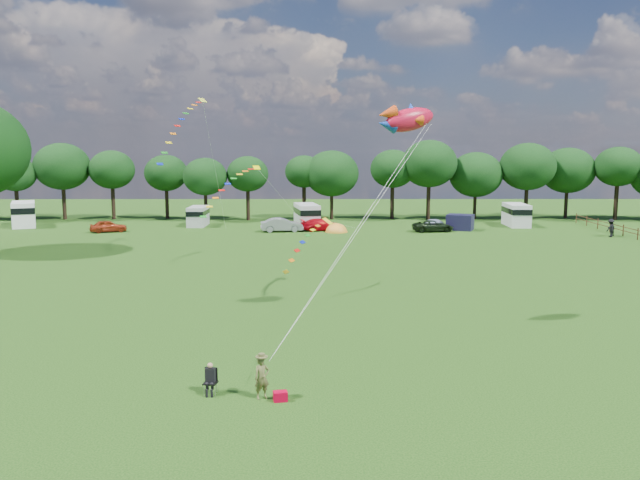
{
  "coord_description": "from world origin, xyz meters",
  "views": [
    {
      "loc": [
        -0.13,
        -25.79,
        8.82
      ],
      "look_at": [
        0.0,
        8.0,
        4.0
      ],
      "focal_mm": 35.0,
      "sensor_mm": 36.0,
      "label": 1
    }
  ],
  "objects_px": {
    "campervan_a": "(24,213)",
    "tent_orange": "(336,232)",
    "campervan_c": "(307,215)",
    "tent_greyblue": "(434,229)",
    "kite_flyer": "(262,378)",
    "campervan_b": "(198,216)",
    "car_b": "(282,225)",
    "campervan_d": "(516,214)",
    "fish_kite": "(405,119)",
    "walker_b": "(611,228)",
    "car_c": "(322,225)",
    "camp_chair": "(210,375)",
    "walker_a": "(611,228)",
    "car_a": "(108,226)",
    "car_d": "(433,226)"
  },
  "relations": [
    {
      "from": "camp_chair",
      "to": "car_d",
      "type": "bearing_deg",
      "value": 78.98
    },
    {
      "from": "car_b",
      "to": "campervan_a",
      "type": "distance_m",
      "value": 31.23
    },
    {
      "from": "campervan_b",
      "to": "fish_kite",
      "type": "xyz_separation_m",
      "value": [
        18.58,
        -42.65,
        9.13
      ]
    },
    {
      "from": "car_b",
      "to": "campervan_d",
      "type": "height_order",
      "value": "campervan_d"
    },
    {
      "from": "campervan_b",
      "to": "fish_kite",
      "type": "relative_size",
      "value": 1.44
    },
    {
      "from": "car_c",
      "to": "car_d",
      "type": "height_order",
      "value": "car_c"
    },
    {
      "from": "tent_orange",
      "to": "walker_b",
      "type": "relative_size",
      "value": 1.46
    },
    {
      "from": "campervan_b",
      "to": "camp_chair",
      "type": "relative_size",
      "value": 3.98
    },
    {
      "from": "campervan_b",
      "to": "kite_flyer",
      "type": "height_order",
      "value": "campervan_b"
    },
    {
      "from": "tent_greyblue",
      "to": "car_d",
      "type": "bearing_deg",
      "value": -102.41
    },
    {
      "from": "car_b",
      "to": "campervan_c",
      "type": "bearing_deg",
      "value": -42.97
    },
    {
      "from": "campervan_c",
      "to": "tent_greyblue",
      "type": "xyz_separation_m",
      "value": [
        14.56,
        -1.61,
        -1.45
      ]
    },
    {
      "from": "campervan_a",
      "to": "kite_flyer",
      "type": "relative_size",
      "value": 4.18
    },
    {
      "from": "car_a",
      "to": "campervan_d",
      "type": "height_order",
      "value": "campervan_d"
    },
    {
      "from": "car_b",
      "to": "walker_b",
      "type": "height_order",
      "value": "walker_b"
    },
    {
      "from": "car_a",
      "to": "campervan_d",
      "type": "bearing_deg",
      "value": -106.01
    },
    {
      "from": "walker_a",
      "to": "tent_greyblue",
      "type": "bearing_deg",
      "value": -50.28
    },
    {
      "from": "campervan_b",
      "to": "camp_chair",
      "type": "distance_m",
      "value": 53.0
    },
    {
      "from": "car_d",
      "to": "campervan_d",
      "type": "xyz_separation_m",
      "value": [
        10.86,
        5.33,
        0.79
      ]
    },
    {
      "from": "car_a",
      "to": "walker_b",
      "type": "distance_m",
      "value": 53.54
    },
    {
      "from": "kite_flyer",
      "to": "walker_b",
      "type": "xyz_separation_m",
      "value": [
        32.36,
        42.45,
        0.17
      ]
    },
    {
      "from": "tent_greyblue",
      "to": "kite_flyer",
      "type": "distance_m",
      "value": 51.63
    },
    {
      "from": "campervan_c",
      "to": "walker_a",
      "type": "height_order",
      "value": "campervan_c"
    },
    {
      "from": "car_b",
      "to": "camp_chair",
      "type": "relative_size",
      "value": 3.65
    },
    {
      "from": "car_c",
      "to": "kite_flyer",
      "type": "relative_size",
      "value": 2.95
    },
    {
      "from": "campervan_c",
      "to": "kite_flyer",
      "type": "xyz_separation_m",
      "value": [
        -0.74,
        -50.91,
        -0.7
      ]
    },
    {
      "from": "campervan_d",
      "to": "tent_orange",
      "type": "xyz_separation_m",
      "value": [
        -21.57,
        -5.77,
        -1.39
      ]
    },
    {
      "from": "campervan_c",
      "to": "kite_flyer",
      "type": "relative_size",
      "value": 3.84
    },
    {
      "from": "campervan_a",
      "to": "tent_orange",
      "type": "distance_m",
      "value": 37.27
    },
    {
      "from": "campervan_d",
      "to": "tent_greyblue",
      "type": "distance_m",
      "value": 10.84
    },
    {
      "from": "kite_flyer",
      "to": "walker_b",
      "type": "distance_m",
      "value": 53.38
    },
    {
      "from": "campervan_b",
      "to": "walker_b",
      "type": "xyz_separation_m",
      "value": [
        44.61,
        -9.99,
        -0.3
      ]
    },
    {
      "from": "car_c",
      "to": "camp_chair",
      "type": "bearing_deg",
      "value": 163.4
    },
    {
      "from": "campervan_a",
      "to": "fish_kite",
      "type": "bearing_deg",
      "value": -161.24
    },
    {
      "from": "car_b",
      "to": "car_d",
      "type": "height_order",
      "value": "car_b"
    },
    {
      "from": "campervan_c",
      "to": "campervan_d",
      "type": "height_order",
      "value": "campervan_c"
    },
    {
      "from": "camp_chair",
      "to": "kite_flyer",
      "type": "bearing_deg",
      "value": -4.92
    },
    {
      "from": "car_d",
      "to": "fish_kite",
      "type": "bearing_deg",
      "value": 157.76
    },
    {
      "from": "walker_a",
      "to": "car_a",
      "type": "bearing_deg",
      "value": -34.68
    },
    {
      "from": "car_b",
      "to": "tent_orange",
      "type": "xyz_separation_m",
      "value": [
        6.02,
        -0.44,
        -0.74
      ]
    },
    {
      "from": "fish_kite",
      "to": "tent_greyblue",
      "type": "bearing_deg",
      "value": 56.84
    },
    {
      "from": "campervan_b",
      "to": "fish_kite",
      "type": "height_order",
      "value": "fish_kite"
    },
    {
      "from": "walker_b",
      "to": "car_a",
      "type": "bearing_deg",
      "value": -38.4
    },
    {
      "from": "kite_flyer",
      "to": "car_a",
      "type": "bearing_deg",
      "value": 89.68
    },
    {
      "from": "tent_greyblue",
      "to": "walker_b",
      "type": "relative_size",
      "value": 1.76
    },
    {
      "from": "car_d",
      "to": "walker_b",
      "type": "relative_size",
      "value": 2.43
    },
    {
      "from": "walker_b",
      "to": "car_b",
      "type": "bearing_deg",
      "value": -41.38
    },
    {
      "from": "fish_kite",
      "to": "walker_b",
      "type": "xyz_separation_m",
      "value": [
        26.03,
        32.66,
        -9.43
      ]
    },
    {
      "from": "car_d",
      "to": "camp_chair",
      "type": "bearing_deg",
      "value": 150.81
    },
    {
      "from": "campervan_c",
      "to": "car_c",
      "type": "bearing_deg",
      "value": -161.76
    }
  ]
}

